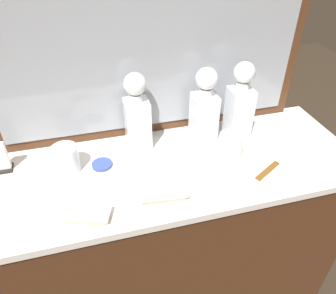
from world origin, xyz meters
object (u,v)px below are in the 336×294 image
at_px(silver_brush_right, 163,195).
at_px(crystal_decanter_center, 239,108).
at_px(crystal_decanter_front, 137,118).
at_px(crystal_tumbler_far_right, 66,160).
at_px(crystal_tumbler_right, 230,147).
at_px(silver_brush_far_left, 85,214).
at_px(crystal_decanter_far_left, 204,112).
at_px(napkin_holder, 1,159).
at_px(porcelain_dish, 102,165).
at_px(tortoiseshell_comb, 268,171).

bearing_deg(silver_brush_right, crystal_decanter_center, 35.82).
relative_size(crystal_decanter_front, crystal_tumbler_far_right, 3.09).
distance_m(crystal_tumbler_right, silver_brush_far_left, 0.54).
relative_size(crystal_decanter_far_left, napkin_holder, 2.64).
relative_size(crystal_tumbler_right, porcelain_dish, 1.37).
height_order(crystal_tumbler_right, tortoiseshell_comb, crystal_tumbler_right).
distance_m(crystal_decanter_front, porcelain_dish, 0.21).
distance_m(crystal_decanter_front, crystal_tumbler_far_right, 0.29).
bearing_deg(crystal_decanter_front, silver_brush_far_left, -124.80).
height_order(silver_brush_right, porcelain_dish, silver_brush_right).
xyz_separation_m(crystal_decanter_front, silver_brush_far_left, (-0.22, -0.32, -0.10)).
relative_size(crystal_tumbler_far_right, silver_brush_right, 0.62).
xyz_separation_m(crystal_decanter_center, silver_brush_far_left, (-0.60, -0.28, -0.11)).
distance_m(crystal_decanter_far_left, silver_brush_far_left, 0.57).
distance_m(crystal_decanter_far_left, silver_brush_right, 0.38).
distance_m(crystal_decanter_far_left, crystal_decanter_front, 0.25).
distance_m(porcelain_dish, napkin_holder, 0.34).
xyz_separation_m(crystal_decanter_front, crystal_decanter_center, (0.38, -0.03, 0.00)).
xyz_separation_m(crystal_decanter_front, porcelain_dish, (-0.15, -0.09, -0.11)).
distance_m(crystal_tumbler_far_right, tortoiseshell_comb, 0.69).
height_order(crystal_tumbler_right, crystal_tumbler_far_right, crystal_tumbler_right).
bearing_deg(silver_brush_right, porcelain_dish, 129.56).
height_order(crystal_decanter_front, tortoiseshell_comb, crystal_decanter_front).
bearing_deg(crystal_decanter_center, crystal_tumbler_far_right, -175.74).
distance_m(crystal_decanter_front, tortoiseshell_comb, 0.49).
bearing_deg(napkin_holder, crystal_decanter_front, 2.91).
height_order(silver_brush_right, tortoiseshell_comb, silver_brush_right).
xyz_separation_m(crystal_decanter_center, napkin_holder, (-0.86, 0.01, -0.08)).
bearing_deg(napkin_holder, silver_brush_far_left, -48.72).
distance_m(crystal_decanter_far_left, porcelain_dish, 0.42).
bearing_deg(porcelain_dish, crystal_tumbler_far_right, 175.24).
bearing_deg(tortoiseshell_comb, crystal_tumbler_far_right, 164.22).
height_order(crystal_decanter_center, silver_brush_right, crystal_decanter_center).
bearing_deg(tortoiseshell_comb, porcelain_dish, 162.02).
height_order(crystal_decanter_far_left, tortoiseshell_comb, crystal_decanter_far_left).
height_order(crystal_decanter_center, silver_brush_far_left, crystal_decanter_center).
height_order(crystal_tumbler_far_right, tortoiseshell_comb, crystal_tumbler_far_right).
relative_size(crystal_decanter_center, silver_brush_far_left, 1.91).
bearing_deg(porcelain_dish, crystal_decanter_front, 31.61).
distance_m(crystal_decanter_front, crystal_decanter_center, 0.39).
bearing_deg(crystal_decanter_center, silver_brush_far_left, -155.02).
bearing_deg(crystal_tumbler_right, crystal_decanter_front, 151.69).
relative_size(crystal_tumbler_right, crystal_tumbler_far_right, 1.03).
xyz_separation_m(crystal_decanter_far_left, silver_brush_far_left, (-0.47, -0.30, -0.10)).
bearing_deg(crystal_decanter_center, crystal_decanter_far_left, 173.28).
height_order(crystal_decanter_center, porcelain_dish, crystal_decanter_center).
relative_size(crystal_decanter_center, napkin_holder, 2.75).
relative_size(silver_brush_right, silver_brush_far_left, 0.96).
bearing_deg(silver_brush_right, tortoiseshell_comb, 4.23).
xyz_separation_m(silver_brush_far_left, napkin_holder, (-0.26, 0.29, 0.03)).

